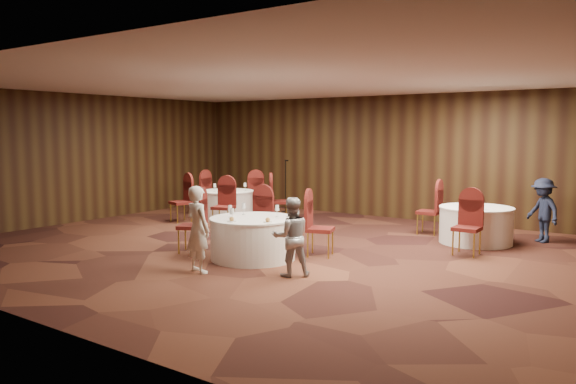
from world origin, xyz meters
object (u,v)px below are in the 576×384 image
Objects in this scene: woman_a at (198,229)px; man_c at (543,210)px; table_main at (253,238)px; table_left at (227,205)px; woman_b at (291,237)px; table_right at (476,225)px; mic_stand at (286,197)px.

man_c is (4.02, 5.83, -0.04)m from woman_a.
table_left is (-3.42, 3.21, 0.00)m from table_main.
woman_a is 1.13× the size of woman_b.
table_main is at bearing -127.13° from table_right.
mic_stand reaches higher than table_left.
mic_stand is at bearing -99.13° from woman_b.
table_left is 0.94× the size of mic_stand.
table_main is 1.31m from woman_a.
table_main is at bearing -89.55° from man_c.
woman_a is (-0.12, -1.26, 0.32)m from table_main.
table_main is 4.66m from table_right.
mic_stand reaches higher than woman_b.
table_right is (6.23, 0.50, -0.00)m from table_left.
woman_b is 5.81m from man_c.
table_right is at bearing -100.63° from man_c.
man_c is at bearing -112.07° from woman_a.
mic_stand is at bearing -143.69° from man_c.
woman_a is at bearing -83.67° from man_c.
table_left is at bearing -41.13° from woman_a.
mic_stand reaches higher than man_c.
man_c reaches higher than woman_b.
woman_a reaches higher than table_left.
table_main is 1.39m from woman_b.
table_main is at bearing -43.23° from table_left.
woman_a is at bearing -53.60° from table_left.
mic_stand is 6.96m from woman_a.
woman_a is at bearing -120.52° from table_right.
woman_b is at bearing -76.40° from man_c.
table_left is 6.25m from table_right.
table_main is 1.05× the size of table_right.
table_left is at bearing -84.38° from woman_b.
woman_a is (2.79, -6.38, 0.28)m from mic_stand.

